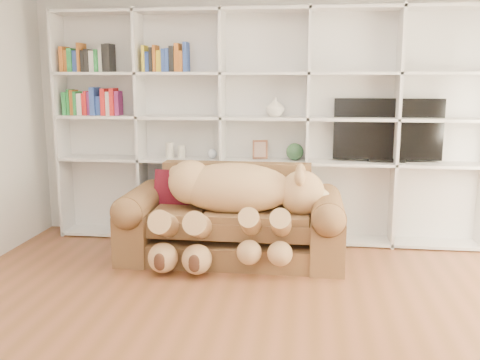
# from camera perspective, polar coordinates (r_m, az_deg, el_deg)

# --- Properties ---
(floor) EXTENTS (5.00, 5.00, 0.00)m
(floor) POSITION_cam_1_polar(r_m,az_deg,el_deg) (3.65, -0.59, -17.06)
(floor) COLOR brown
(floor) RESTS_ON ground
(wall_back) EXTENTS (5.00, 0.02, 2.70)m
(wall_back) POSITION_cam_1_polar(r_m,az_deg,el_deg) (5.72, 2.84, 7.27)
(wall_back) COLOR white
(wall_back) RESTS_ON floor
(wall_front) EXTENTS (5.00, 0.02, 2.70)m
(wall_front) POSITION_cam_1_polar(r_m,az_deg,el_deg) (0.90, -23.78, -13.92)
(wall_front) COLOR white
(wall_front) RESTS_ON floor
(bookshelf) EXTENTS (4.43, 0.35, 2.40)m
(bookshelf) POSITION_cam_1_polar(r_m,az_deg,el_deg) (5.61, 0.26, 6.76)
(bookshelf) COLOR silver
(bookshelf) RESTS_ON floor
(sofa) EXTENTS (2.08, 0.90, 0.88)m
(sofa) POSITION_cam_1_polar(r_m,az_deg,el_deg) (5.13, -0.80, -4.71)
(sofa) COLOR brown
(sofa) RESTS_ON floor
(teddy_bear) EXTENTS (1.60, 0.86, 0.93)m
(teddy_bear) POSITION_cam_1_polar(r_m,az_deg,el_deg) (4.89, -0.63, -2.08)
(teddy_bear) COLOR tan
(teddy_bear) RESTS_ON sofa
(throw_pillow) EXTENTS (0.38, 0.24, 0.39)m
(throw_pillow) POSITION_cam_1_polar(r_m,az_deg,el_deg) (5.32, -7.08, -0.94)
(throw_pillow) COLOR #540E1C
(throw_pillow) RESTS_ON sofa
(gift_box) EXTENTS (0.36, 0.35, 0.23)m
(gift_box) POSITION_cam_1_polar(r_m,az_deg,el_deg) (5.16, 8.99, -7.28)
(gift_box) COLOR #AC4516
(gift_box) RESTS_ON floor
(tv) EXTENTS (1.08, 0.18, 0.64)m
(tv) POSITION_cam_1_polar(r_m,az_deg,el_deg) (5.63, 15.47, 5.10)
(tv) COLOR black
(tv) RESTS_ON bookshelf
(picture_frame) EXTENTS (0.16, 0.06, 0.20)m
(picture_frame) POSITION_cam_1_polar(r_m,az_deg,el_deg) (5.57, 2.16, 3.27)
(picture_frame) COLOR brown
(picture_frame) RESTS_ON bookshelf
(green_vase) EXTENTS (0.18, 0.18, 0.18)m
(green_vase) POSITION_cam_1_polar(r_m,az_deg,el_deg) (5.55, 5.86, 3.02)
(green_vase) COLOR #2A5231
(green_vase) RESTS_ON bookshelf
(figurine_tall) EXTENTS (0.11, 0.11, 0.17)m
(figurine_tall) POSITION_cam_1_polar(r_m,az_deg,el_deg) (5.74, -7.51, 3.18)
(figurine_tall) COLOR beige
(figurine_tall) RESTS_ON bookshelf
(figurine_short) EXTENTS (0.10, 0.10, 0.14)m
(figurine_short) POSITION_cam_1_polar(r_m,az_deg,el_deg) (5.71, -6.25, 3.01)
(figurine_short) COLOR beige
(figurine_short) RESTS_ON bookshelf
(snow_globe) EXTENTS (0.10, 0.10, 0.10)m
(snow_globe) POSITION_cam_1_polar(r_m,az_deg,el_deg) (5.65, -2.98, 2.83)
(snow_globe) COLOR silver
(snow_globe) RESTS_ON bookshelf
(shelf_vase) EXTENTS (0.21, 0.21, 0.20)m
(shelf_vase) POSITION_cam_1_polar(r_m,az_deg,el_deg) (5.52, 3.76, 7.78)
(shelf_vase) COLOR white
(shelf_vase) RESTS_ON bookshelf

